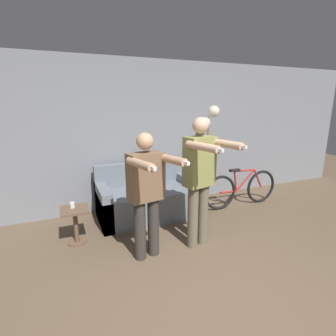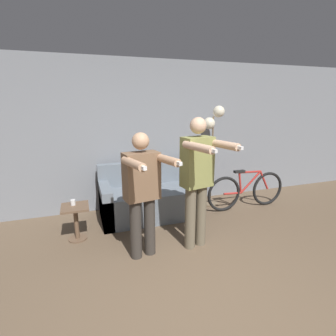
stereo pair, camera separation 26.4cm
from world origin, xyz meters
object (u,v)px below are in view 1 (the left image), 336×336
object	(u,v)px
bicycle	(241,189)
cup	(72,205)
person_right	(200,176)
couch	(148,199)
cat	(148,157)
side_table	(75,219)
person_left	(147,189)
floor_lamp	(209,129)

from	to	relation	value
bicycle	cup	bearing A→B (deg)	-176.91
person_right	couch	bearing A→B (deg)	94.07
couch	bicycle	world-z (taller)	couch
cat	cup	world-z (taller)	cat
person_right	side_table	size ratio (longest dim) A/B	3.43
person_right	person_left	bearing A→B (deg)	168.43
couch	person_right	bearing A→B (deg)	-74.25
couch	cat	distance (m)	0.73
floor_lamp	cat	bearing A→B (deg)	170.26
person_left	bicycle	bearing A→B (deg)	13.16
floor_lamp	bicycle	world-z (taller)	floor_lamp
couch	cup	bearing A→B (deg)	-161.33
person_right	cup	distance (m)	1.76
side_table	bicycle	bearing A→B (deg)	4.08
cat	floor_lamp	world-z (taller)	floor_lamp
person_left	couch	bearing A→B (deg)	61.45
person_left	cat	xyz separation A→B (m)	(0.51, 1.47, 0.05)
person_right	floor_lamp	bearing A→B (deg)	43.57
person_right	bicycle	size ratio (longest dim) A/B	1.10
cat	person_right	bearing A→B (deg)	-82.08
person_left	cup	bearing A→B (deg)	127.04
cat	floor_lamp	distance (m)	1.21
couch	bicycle	xyz separation A→B (m)	(1.73, -0.25, 0.04)
side_table	bicycle	xyz separation A→B (m)	(2.91, 0.21, -0.01)
cup	person_right	bearing A→B (deg)	-26.25
person_right	floor_lamp	distance (m)	1.62
person_left	bicycle	world-z (taller)	person_left
side_table	bicycle	size ratio (longest dim) A/B	0.32
cup	bicycle	bearing A→B (deg)	3.09
person_left	cup	size ratio (longest dim) A/B	20.57
cat	couch	bearing A→B (deg)	-111.46
cat	person_left	bearing A→B (deg)	-109.07
floor_lamp	side_table	xyz separation A→B (m)	(-2.39, -0.58, -1.07)
floor_lamp	cup	size ratio (longest dim) A/B	24.16
couch	person_left	world-z (taller)	person_left
person_right	bicycle	bearing A→B (deg)	21.25
couch	person_right	xyz separation A→B (m)	(0.33, -1.16, 0.68)
side_table	bicycle	distance (m)	2.92
person_right	cup	bearing A→B (deg)	142.07
cup	bicycle	size ratio (longest dim) A/B	0.05
cup	side_table	bearing A→B (deg)	-66.51
bicycle	person_right	bearing A→B (deg)	-147.07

